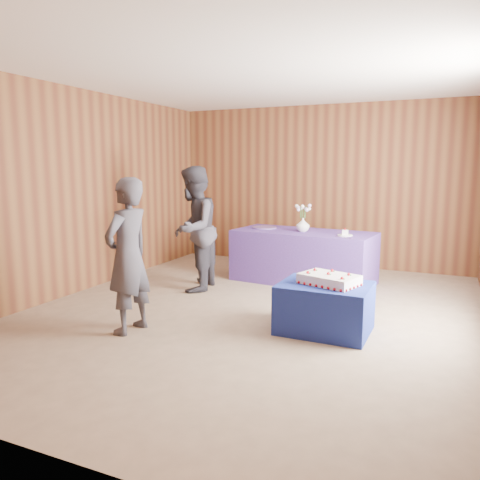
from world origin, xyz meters
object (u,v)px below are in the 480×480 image
Objects in this scene: cake_table at (325,308)px; guest_right at (194,229)px; vase at (303,225)px; guest_left at (128,256)px; serving_table at (303,257)px; sheet_cake at (329,279)px.

guest_right reaches higher than cake_table.
guest_left is at bearing -110.68° from vase.
cake_table is 2.11m from serving_table.
cake_table is 0.30m from sheet_cake.
guest_right is at bearing -140.75° from vase.
cake_table is at bearing -67.19° from vase.
vase is at bearing 118.34° from guest_right.
guest_right is at bearing 174.72° from sheet_cake.
guest_left is (-1.86, -0.81, 0.24)m from sheet_cake.
vase is at bearing 131.94° from sheet_cake.
sheet_cake is 3.38× the size of vase.
vase is at bearing -92.57° from serving_table.
serving_table is (-0.80, 1.94, 0.12)m from cake_table.
guest_right is at bearing -168.53° from guest_left.
serving_table is 1.68m from guest_right.
serving_table is 1.18× the size of guest_right.
cake_table is 2.30m from guest_right.
cake_table is 0.53× the size of guest_right.
vase is 2.90m from guest_left.
guest_left reaches higher than vase.
vase is 0.13× the size of guest_left.
cake_table is 0.57× the size of guest_left.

